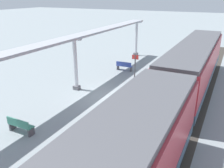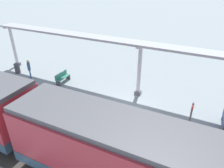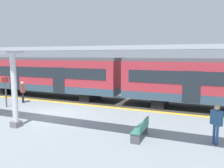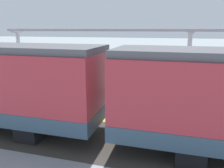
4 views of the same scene
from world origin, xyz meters
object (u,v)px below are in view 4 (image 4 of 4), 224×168
at_px(canopy_pillar_second, 188,62).
at_px(passenger_by_the_benches, 46,73).
at_px(trash_bin, 27,79).
at_px(canopy_pillar_third, 20,56).
at_px(bench_near_end, 90,82).

distance_m(canopy_pillar_second, passenger_by_the_benches, 9.59).
bearing_deg(trash_bin, passenger_by_the_benches, -98.43).
xyz_separation_m(canopy_pillar_third, bench_near_end, (-0.91, -6.27, -1.53)).
distance_m(trash_bin, passenger_by_the_benches, 1.99).
bearing_deg(bench_near_end, passenger_by_the_benches, 101.43).
height_order(canopy_pillar_second, canopy_pillar_third, same).
height_order(canopy_pillar_third, bench_near_end, canopy_pillar_third).
xyz_separation_m(canopy_pillar_second, passenger_by_the_benches, (-1.52, 9.42, -0.92)).
relative_size(canopy_pillar_third, bench_near_end, 2.60).
bearing_deg(passenger_by_the_benches, trash_bin, 81.57).
xyz_separation_m(canopy_pillar_second, bench_near_end, (-0.91, 6.41, -1.53)).
distance_m(canopy_pillar_second, canopy_pillar_third, 12.68).
relative_size(trash_bin, passenger_by_the_benches, 0.52).
bearing_deg(passenger_by_the_benches, canopy_pillar_third, 64.93).
height_order(bench_near_end, passenger_by_the_benches, passenger_by_the_benches).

